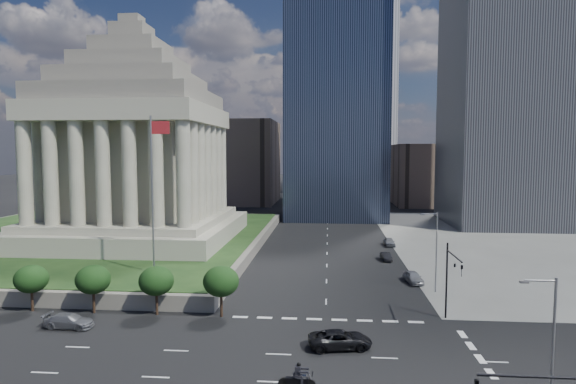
# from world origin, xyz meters

# --- Properties ---
(ground) EXTENTS (500.00, 500.00, 0.00)m
(ground) POSITION_xyz_m (0.00, 100.00, 0.00)
(ground) COLOR black
(ground) RESTS_ON ground
(sidewalk_ne) EXTENTS (68.00, 90.00, 0.03)m
(sidewalk_ne) POSITION_xyz_m (46.00, 60.00, 0.01)
(sidewalk_ne) COLOR slate
(sidewalk_ne) RESTS_ON ground
(plaza_terrace) EXTENTS (66.00, 70.00, 1.80)m
(plaza_terrace) POSITION_xyz_m (-45.00, 50.00, 0.90)
(plaza_terrace) COLOR #655F56
(plaza_terrace) RESTS_ON ground
(plaza_lawn) EXTENTS (64.00, 68.00, 0.10)m
(plaza_lawn) POSITION_xyz_m (-45.00, 50.00, 1.85)
(plaza_lawn) COLOR #193415
(plaza_lawn) RESTS_ON plaza_terrace
(war_memorial) EXTENTS (34.00, 34.00, 39.00)m
(war_memorial) POSITION_xyz_m (-34.00, 48.00, 21.40)
(war_memorial) COLOR gray
(war_memorial) RESTS_ON plaza_lawn
(flagpole) EXTENTS (2.52, 0.24, 20.00)m
(flagpole) POSITION_xyz_m (-21.83, 24.00, 13.11)
(flagpole) COLOR slate
(flagpole) RESTS_ON plaza_lawn
(tree_row) EXTENTS (53.00, 4.00, 6.00)m
(tree_row) POSITION_xyz_m (-35.50, 14.00, 3.00)
(tree_row) COLOR black
(tree_row) RESTS_ON ground
(midrise_glass) EXTENTS (26.00, 26.00, 60.00)m
(midrise_glass) POSITION_xyz_m (2.00, 95.00, 30.00)
(midrise_glass) COLOR black
(midrise_glass) RESTS_ON ground
(highrise_ne) EXTENTS (26.00, 28.00, 100.00)m
(highrise_ne) POSITION_xyz_m (42.00, 85.00, 50.00)
(highrise_ne) COLOR black
(highrise_ne) RESTS_ON ground
(building_filler_ne) EXTENTS (20.00, 30.00, 20.00)m
(building_filler_ne) POSITION_xyz_m (32.00, 130.00, 10.00)
(building_filler_ne) COLOR brown
(building_filler_ne) RESTS_ON ground
(building_filler_nw) EXTENTS (24.00, 30.00, 28.00)m
(building_filler_nw) POSITION_xyz_m (-30.00, 130.00, 14.00)
(building_filler_nw) COLOR brown
(building_filler_nw) RESTS_ON ground
(traffic_signal_ne) EXTENTS (0.30, 5.74, 8.00)m
(traffic_signal_ne) POSITION_xyz_m (12.50, 13.70, 5.25)
(traffic_signal_ne) COLOR black
(traffic_signal_ne) RESTS_ON ground
(street_lamp_south) EXTENTS (2.13, 0.22, 10.00)m
(street_lamp_south) POSITION_xyz_m (13.33, -6.00, 5.66)
(street_lamp_south) COLOR slate
(street_lamp_south) RESTS_ON ground
(street_lamp_north) EXTENTS (2.13, 0.22, 10.00)m
(street_lamp_north) POSITION_xyz_m (13.33, 25.00, 5.66)
(street_lamp_north) COLOR slate
(street_lamp_north) RESTS_ON ground
(pickup_truck) EXTENTS (6.00, 3.53, 1.57)m
(pickup_truck) POSITION_xyz_m (1.31, 6.81, 0.78)
(pickup_truck) COLOR black
(pickup_truck) RESTS_ON ground
(suv_grey) EXTENTS (2.13, 4.94, 1.42)m
(suv_grey) POSITION_xyz_m (-25.29, 9.50, 0.71)
(suv_grey) COLOR slate
(suv_grey) RESTS_ON ground
(parked_sedan_near) EXTENTS (4.72, 2.51, 1.53)m
(parked_sedan_near) POSITION_xyz_m (11.50, 29.17, 0.76)
(parked_sedan_near) COLOR gray
(parked_sedan_near) RESTS_ON ground
(parked_sedan_mid) EXTENTS (3.89, 1.69, 1.24)m
(parked_sedan_mid) POSITION_xyz_m (9.47, 42.33, 0.62)
(parked_sedan_mid) COLOR black
(parked_sedan_mid) RESTS_ON ground
(parked_sedan_far) EXTENTS (4.46, 1.90, 1.50)m
(parked_sedan_far) POSITION_xyz_m (11.50, 54.62, 0.75)
(parked_sedan_far) COLOR slate
(parked_sedan_far) RESTS_ON ground
(motorcycle_trail) EXTENTS (2.83, 0.87, 2.09)m
(motorcycle_trail) POSITION_xyz_m (-2.00, -1.06, 1.04)
(motorcycle_trail) COLOR black
(motorcycle_trail) RESTS_ON ground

